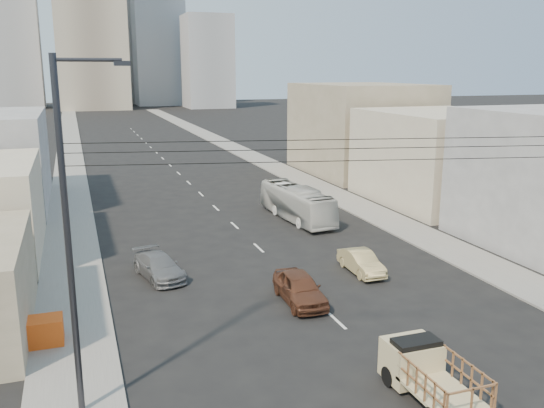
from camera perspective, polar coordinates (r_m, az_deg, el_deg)
sidewalk_left at (r=85.52m, az=-19.42°, el=4.69°), size 3.50×180.00×0.12m
sidewalk_right at (r=88.52m, az=-3.99°, el=5.67°), size 3.50×180.00×0.12m
lane_dashes at (r=69.61m, az=-9.67°, el=3.43°), size 0.15×104.00×0.01m
flatbed_pickup at (r=21.96m, az=15.25°, el=-15.65°), size 1.95×4.41×1.90m
city_bus at (r=45.16m, az=2.45°, el=0.10°), size 2.96×9.70×2.66m
sedan_brown at (r=29.38m, az=2.76°, el=-8.31°), size 1.98×4.58×1.54m
sedan_tan at (r=33.88m, az=8.83°, el=-5.71°), size 1.45×3.96×1.30m
sedan_grey at (r=33.35m, az=-11.14°, el=-6.08°), size 2.83×4.89×1.33m
streetlamp_left at (r=19.42m, az=-19.31°, el=-2.73°), size 2.36×0.25×12.00m
overhead_wires at (r=19.84m, az=15.17°, el=5.34°), size 23.01×5.02×0.72m
crate_stack at (r=26.84m, az=-21.91°, el=-11.62°), size 1.80×1.20×1.14m
bldg_right_mid at (r=53.10m, az=16.38°, el=4.48°), size 11.00×14.00×8.00m
bldg_right_far at (r=66.79m, az=8.83°, el=7.39°), size 12.00×16.00×10.00m
high_rise_tower at (r=185.81m, az=-17.72°, el=18.25°), size 20.00×20.00×60.00m
midrise_ne at (r=202.04m, az=-11.20°, el=15.30°), size 16.00×16.00×40.00m
midrise_nw at (r=195.40m, az=-24.18°, el=13.63°), size 15.00×15.00×34.00m
midrise_back at (r=215.69m, az=-15.08°, el=15.48°), size 18.00×18.00×44.00m
midrise_east at (r=184.41m, az=-6.40°, el=13.82°), size 14.00×14.00×28.00m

